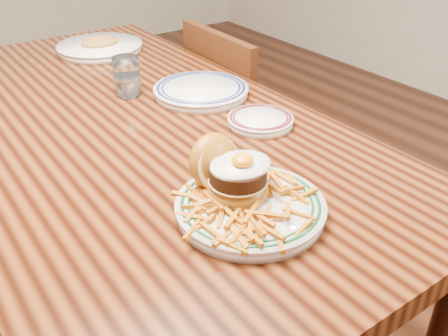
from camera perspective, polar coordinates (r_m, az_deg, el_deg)
floor at (r=1.72m, az=-8.88°, el=-17.64°), size 6.00×6.00×0.00m
table at (r=1.31m, az=-11.17°, el=2.06°), size 0.85×1.60×0.75m
chair_right at (r=1.83m, az=2.25°, el=3.89°), size 0.40×0.40×0.84m
main_plate at (r=0.88m, az=2.33°, el=-3.07°), size 0.27×0.28×0.13m
side_plate at (r=1.21m, az=4.18°, el=5.49°), size 0.16×0.16×0.02m
rear_plate at (r=1.37m, az=-2.63°, el=8.86°), size 0.26×0.26×0.03m
water_glass at (r=1.39m, az=-11.00°, el=10.00°), size 0.07×0.07×0.11m
far_plate at (r=1.79m, az=-14.00°, el=13.31°), size 0.29×0.29×0.05m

